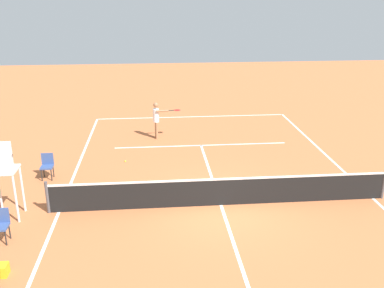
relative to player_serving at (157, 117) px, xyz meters
The scene contains 8 objects.
ground_plane 7.42m from the player_serving, 105.45° to the left, with size 60.00×60.00×0.00m, color #C66B3D.
court_lines 7.41m from the player_serving, 105.45° to the left, with size 10.54×21.37×0.01m.
tennis_net 7.36m from the player_serving, 105.45° to the left, with size 11.14×0.10×1.07m.
player_serving is the anchor object (origin of this frame).
tennis_ball 3.42m from the player_serving, 64.90° to the left, with size 0.07×0.07×0.07m, color #CCE033.
umpire_chair 8.63m from the player_serving, 56.95° to the left, with size 0.80×0.80×2.41m.
courtside_chair_near 9.74m from the player_serving, 62.48° to the left, with size 0.44×0.46×0.95m.
courtside_chair_mid 6.03m from the player_serving, 46.01° to the left, with size 0.44×0.46×0.95m.
Camera 1 is at (2.11, 12.50, 6.62)m, focal length 40.19 mm.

